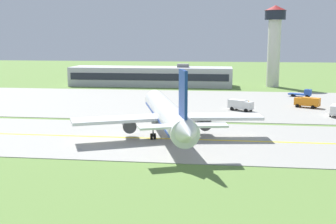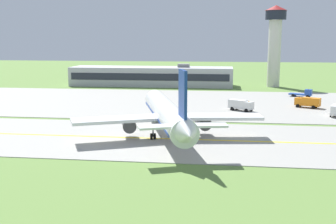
# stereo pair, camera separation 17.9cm
# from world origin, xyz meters

# --- Properties ---
(ground_plane) EXTENTS (500.00, 500.00, 0.00)m
(ground_plane) POSITION_xyz_m (0.00, 0.00, 0.00)
(ground_plane) COLOR olive
(taxiway_strip) EXTENTS (240.00, 28.00, 0.10)m
(taxiway_strip) POSITION_xyz_m (0.00, 0.00, 0.05)
(taxiway_strip) COLOR #9E9B93
(taxiway_strip) RESTS_ON ground
(apron_pad) EXTENTS (140.00, 52.00, 0.10)m
(apron_pad) POSITION_xyz_m (10.00, 42.00, 0.05)
(apron_pad) COLOR #9E9B93
(apron_pad) RESTS_ON ground
(taxiway_centreline) EXTENTS (220.00, 0.60, 0.01)m
(taxiway_centreline) POSITION_xyz_m (0.00, 0.00, 0.11)
(taxiway_centreline) COLOR yellow
(taxiway_centreline) RESTS_ON taxiway_strip
(airplane_lead) EXTENTS (31.92, 38.94, 12.70)m
(airplane_lead) POSITION_xyz_m (7.49, 1.58, 4.13)
(airplane_lead) COLOR white
(airplane_lead) RESTS_ON ground
(service_truck_fuel) EXTENTS (6.29, 4.48, 2.60)m
(service_truck_fuel) POSITION_xyz_m (37.76, 37.19, 1.53)
(service_truck_fuel) COLOR orange
(service_truck_fuel) RESTS_ON ground
(service_truck_catering) EXTENTS (6.68, 4.46, 2.59)m
(service_truck_catering) POSITION_xyz_m (40.43, 56.94, 1.18)
(service_truck_catering) COLOR #264CA5
(service_truck_catering) RESTS_ON ground
(service_truck_pushback) EXTENTS (6.11, 5.08, 2.60)m
(service_truck_pushback) POSITION_xyz_m (21.19, 30.53, 1.53)
(service_truck_pushback) COLOR silver
(service_truck_pushback) RESTS_ON ground
(terminal_building) EXTENTS (58.42, 13.25, 7.99)m
(terminal_building) POSITION_xyz_m (-8.90, 82.17, 3.41)
(terminal_building) COLOR #B2B2B7
(terminal_building) RESTS_ON ground
(control_tower) EXTENTS (7.60, 7.60, 28.36)m
(control_tower) POSITION_xyz_m (34.62, 84.43, 17.01)
(control_tower) COLOR silver
(control_tower) RESTS_ON ground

